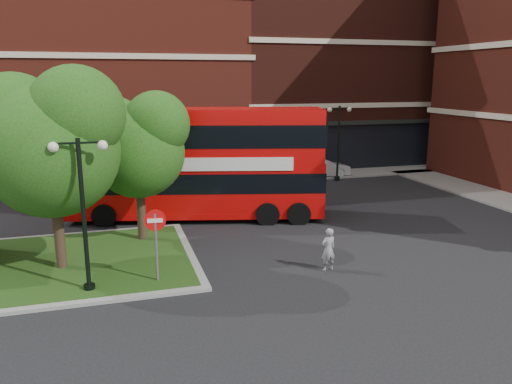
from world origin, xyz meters
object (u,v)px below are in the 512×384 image
object	(u,v)px
woman	(328,249)
car_silver	(156,176)
car_white	(321,168)
bus	(195,156)

from	to	relation	value
woman	car_silver	bearing A→B (deg)	-84.07
woman	car_white	distance (m)	17.40
car_silver	woman	bearing A→B (deg)	-162.14
woman	car_white	world-z (taller)	woman
bus	car_white	size ratio (longest dim) A/B	3.10
car_white	car_silver	bearing A→B (deg)	88.52
car_silver	car_white	xyz separation A→B (m)	(11.33, -0.12, -0.00)
woman	car_silver	world-z (taller)	woman
car_silver	car_white	bearing A→B (deg)	-88.56
car_silver	car_white	world-z (taller)	car_silver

